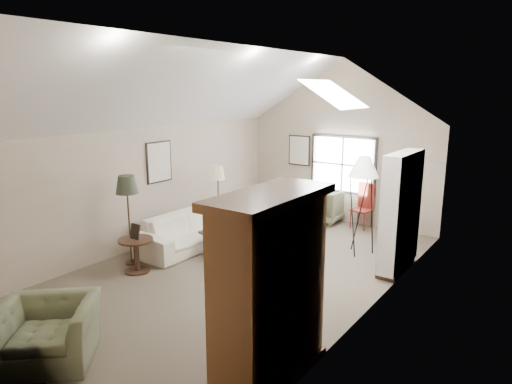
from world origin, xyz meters
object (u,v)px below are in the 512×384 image
Objects in this scene: sofa at (193,230)px; side_chair at (362,206)px; armchair_near at (47,332)px; side_table at (137,255)px; coffee_table at (224,247)px; armchair_far at (324,205)px; armoire at (270,289)px.

side_chair reaches higher than sofa.
armchair_near is 2.80m from side_table.
coffee_table is at bearing -104.13° from side_chair.
sofa is 2.22× the size of armchair_near.
side_chair is (1.00, 0.00, 0.12)m from armchair_far.
armoire is 3.86m from coffee_table.
armchair_near is (-2.41, -1.30, -0.73)m from armoire.
armoire reaches higher than coffee_table.
side_chair is at bearing 177.33° from armchair_far.
side_table is (-3.70, 1.18, -0.79)m from armoire.
coffee_table is at bearing 55.78° from side_table.
coffee_table is at bearing 81.83° from armchair_far.
sofa is 3.99× the size of side_table.
armchair_far is 3.57m from coffee_table.
armchair_near is at bearing 87.43° from armchair_far.
coffee_table is 3.80m from side_chair.
side_table is at bearing 75.45° from armchair_near.
armoire reaches higher than armchair_near.
side_table is at bearing -108.24° from side_chair.
side_table is (-1.29, 2.48, -0.05)m from armchair_near.
armoire is 2.37× the size of armchair_far.
sofa is 4.09m from side_chair.
armchair_far reaches higher than side_table.
sofa reaches higher than side_table.
armchair_near is 1.22× the size of armchair_far.
sofa is at bearing 66.79° from armchair_near.
sofa is at bearing 64.81° from armchair_far.
armoire is 3.96m from side_table.
armoire is 2.04× the size of side_chair.
armoire is 3.49× the size of side_table.
armoire is 6.29m from side_chair.
armchair_near is at bearing -62.53° from side_table.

